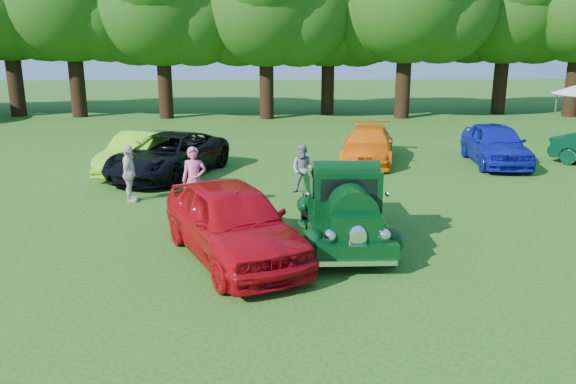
{
  "coord_description": "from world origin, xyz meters",
  "views": [
    {
      "loc": [
        -1.51,
        -11.4,
        4.45
      ],
      "look_at": [
        -1.08,
        1.19,
        1.1
      ],
      "focal_mm": 35.0,
      "sensor_mm": 36.0,
      "label": 1
    }
  ],
  "objects_px": {
    "back_car_orange": "(368,145)",
    "spectator_grey": "(303,169)",
    "back_car_lime": "(139,153)",
    "spectator_white": "(129,174)",
    "hero_pickup": "(344,208)",
    "spectator_pink": "(194,180)",
    "red_convertible": "(233,221)",
    "back_car_blue": "(495,144)",
    "back_car_black": "(168,155)"
  },
  "relations": [
    {
      "from": "back_car_black",
      "to": "back_car_orange",
      "type": "distance_m",
      "value": 7.55
    },
    {
      "from": "back_car_lime",
      "to": "spectator_grey",
      "type": "relative_size",
      "value": 2.82
    },
    {
      "from": "red_convertible",
      "to": "back_car_orange",
      "type": "bearing_deg",
      "value": 40.31
    },
    {
      "from": "spectator_pink",
      "to": "spectator_grey",
      "type": "distance_m",
      "value": 3.55
    },
    {
      "from": "spectator_grey",
      "to": "back_car_blue",
      "type": "bearing_deg",
      "value": 52.25
    },
    {
      "from": "red_convertible",
      "to": "back_car_lime",
      "type": "xyz_separation_m",
      "value": [
        -3.83,
        8.39,
        -0.11
      ]
    },
    {
      "from": "hero_pickup",
      "to": "back_car_lime",
      "type": "xyz_separation_m",
      "value": [
        -6.32,
        7.36,
        -0.06
      ]
    },
    {
      "from": "spectator_grey",
      "to": "hero_pickup",
      "type": "bearing_deg",
      "value": -56.74
    },
    {
      "from": "red_convertible",
      "to": "back_car_lime",
      "type": "relative_size",
      "value": 1.13
    },
    {
      "from": "hero_pickup",
      "to": "spectator_white",
      "type": "bearing_deg",
      "value": 148.63
    },
    {
      "from": "back_car_lime",
      "to": "back_car_black",
      "type": "relative_size",
      "value": 0.81
    },
    {
      "from": "back_car_blue",
      "to": "spectator_white",
      "type": "bearing_deg",
      "value": -153.37
    },
    {
      "from": "back_car_orange",
      "to": "back_car_blue",
      "type": "xyz_separation_m",
      "value": [
        4.73,
        -0.55,
        0.11
      ]
    },
    {
      "from": "back_car_black",
      "to": "spectator_white",
      "type": "bearing_deg",
      "value": -77.86
    },
    {
      "from": "back_car_orange",
      "to": "spectator_white",
      "type": "distance_m",
      "value": 9.44
    },
    {
      "from": "red_convertible",
      "to": "spectator_pink",
      "type": "height_order",
      "value": "spectator_pink"
    },
    {
      "from": "red_convertible",
      "to": "back_car_orange",
      "type": "relative_size",
      "value": 1.04
    },
    {
      "from": "back_car_lime",
      "to": "spectator_white",
      "type": "xyz_separation_m",
      "value": [
        0.59,
        -3.87,
        0.13
      ]
    },
    {
      "from": "back_car_blue",
      "to": "spectator_pink",
      "type": "bearing_deg",
      "value": -144.96
    },
    {
      "from": "spectator_pink",
      "to": "spectator_grey",
      "type": "height_order",
      "value": "spectator_pink"
    },
    {
      "from": "hero_pickup",
      "to": "back_car_black",
      "type": "distance_m",
      "value": 8.47
    },
    {
      "from": "back_car_blue",
      "to": "spectator_pink",
      "type": "xyz_separation_m",
      "value": [
        -10.54,
        -5.88,
        0.12
      ]
    },
    {
      "from": "back_car_orange",
      "to": "spectator_white",
      "type": "bearing_deg",
      "value": -133.29
    },
    {
      "from": "back_car_lime",
      "to": "spectator_white",
      "type": "distance_m",
      "value": 3.92
    },
    {
      "from": "back_car_lime",
      "to": "back_car_black",
      "type": "xyz_separation_m",
      "value": [
        1.16,
        -0.64,
        0.03
      ]
    },
    {
      "from": "spectator_white",
      "to": "back_car_blue",
      "type": "bearing_deg",
      "value": -72.7
    },
    {
      "from": "back_car_blue",
      "to": "back_car_black",
      "type": "bearing_deg",
      "value": -166.86
    },
    {
      "from": "red_convertible",
      "to": "spectator_pink",
      "type": "xyz_separation_m",
      "value": [
        -1.23,
        3.39,
        0.08
      ]
    },
    {
      "from": "back_car_blue",
      "to": "spectator_white",
      "type": "distance_m",
      "value": 13.42
    },
    {
      "from": "back_car_black",
      "to": "spectator_pink",
      "type": "xyz_separation_m",
      "value": [
        1.44,
        -4.36,
        0.17
      ]
    },
    {
      "from": "back_car_orange",
      "to": "back_car_blue",
      "type": "relative_size",
      "value": 1.01
    },
    {
      "from": "hero_pickup",
      "to": "back_car_lime",
      "type": "relative_size",
      "value": 1.06
    },
    {
      "from": "spectator_pink",
      "to": "spectator_white",
      "type": "relative_size",
      "value": 1.09
    },
    {
      "from": "spectator_grey",
      "to": "spectator_pink",
      "type": "bearing_deg",
      "value": -124.88
    },
    {
      "from": "back_car_lime",
      "to": "spectator_pink",
      "type": "relative_size",
      "value": 2.37
    },
    {
      "from": "back_car_black",
      "to": "spectator_grey",
      "type": "height_order",
      "value": "spectator_grey"
    },
    {
      "from": "hero_pickup",
      "to": "back_car_blue",
      "type": "distance_m",
      "value": 10.7
    },
    {
      "from": "back_car_orange",
      "to": "spectator_pink",
      "type": "distance_m",
      "value": 8.67
    },
    {
      "from": "red_convertible",
      "to": "spectator_pink",
      "type": "relative_size",
      "value": 2.67
    },
    {
      "from": "spectator_grey",
      "to": "back_car_orange",
      "type": "bearing_deg",
      "value": 82.71
    },
    {
      "from": "back_car_lime",
      "to": "hero_pickup",
      "type": "bearing_deg",
      "value": -37.47
    },
    {
      "from": "red_convertible",
      "to": "back_car_blue",
      "type": "bearing_deg",
      "value": 20.21
    },
    {
      "from": "back_car_lime",
      "to": "spectator_white",
      "type": "relative_size",
      "value": 2.58
    },
    {
      "from": "spectator_grey",
      "to": "spectator_white",
      "type": "xyz_separation_m",
      "value": [
        -5.03,
        -0.71,
        0.07
      ]
    },
    {
      "from": "back_car_orange",
      "to": "spectator_grey",
      "type": "xyz_separation_m",
      "value": [
        -2.78,
        -4.59,
        0.09
      ]
    },
    {
      "from": "hero_pickup",
      "to": "spectator_pink",
      "type": "xyz_separation_m",
      "value": [
        -3.72,
        2.36,
        0.13
      ]
    },
    {
      "from": "spectator_pink",
      "to": "spectator_grey",
      "type": "relative_size",
      "value": 1.19
    },
    {
      "from": "hero_pickup",
      "to": "spectator_white",
      "type": "relative_size",
      "value": 2.73
    },
    {
      "from": "red_convertible",
      "to": "spectator_pink",
      "type": "bearing_deg",
      "value": 85.31
    },
    {
      "from": "spectator_pink",
      "to": "back_car_black",
      "type": "bearing_deg",
      "value": 104.24
    }
  ]
}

